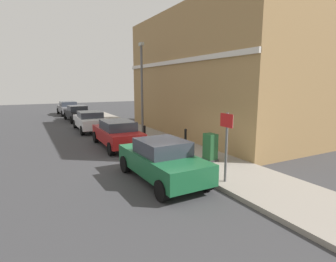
% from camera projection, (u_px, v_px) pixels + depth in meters
% --- Properties ---
extents(ground, '(80.00, 80.00, 0.00)m').
position_uv_depth(ground, '(162.00, 165.00, 11.18)').
color(ground, '#38383A').
extents(sidewalk, '(2.80, 30.00, 0.15)m').
position_uv_depth(sidewalk, '(145.00, 136.00, 17.21)').
color(sidewalk, gray).
rests_on(sidewalk, ground).
extents(corner_building, '(6.16, 13.36, 7.78)m').
position_uv_depth(corner_building, '(214.00, 75.00, 17.46)').
color(corner_building, '#9E7A4C').
rests_on(corner_building, ground).
extents(car_green, '(1.89, 4.10, 1.47)m').
position_uv_depth(car_green, '(162.00, 160.00, 9.30)').
color(car_green, '#195933').
rests_on(car_green, ground).
extents(car_red, '(1.88, 4.37, 1.44)m').
position_uv_depth(car_red, '(117.00, 133.00, 14.31)').
color(car_red, maroon).
rests_on(car_red, ground).
extents(car_white, '(1.95, 4.44, 1.40)m').
position_uv_depth(car_white, '(90.00, 121.00, 19.30)').
color(car_white, silver).
rests_on(car_white, ground).
extents(car_black, '(1.91, 4.38, 1.40)m').
position_uv_depth(car_black, '(77.00, 113.00, 24.45)').
color(car_black, black).
rests_on(car_black, ground).
extents(car_grey, '(1.92, 4.43, 1.45)m').
position_uv_depth(car_grey, '(68.00, 108.00, 29.20)').
color(car_grey, slate).
rests_on(car_grey, ground).
extents(utility_cabinet, '(0.46, 0.61, 1.15)m').
position_uv_depth(utility_cabinet, '(210.00, 148.00, 11.28)').
color(utility_cabinet, '#1E4C28').
rests_on(utility_cabinet, sidewalk).
extents(bollard_near_cabinet, '(0.14, 0.14, 1.04)m').
position_uv_depth(bollard_near_cabinet, '(185.00, 138.00, 13.17)').
color(bollard_near_cabinet, black).
rests_on(bollard_near_cabinet, sidewalk).
extents(bollard_far_kerb, '(0.14, 0.14, 1.04)m').
position_uv_depth(bollard_far_kerb, '(145.00, 134.00, 14.24)').
color(bollard_far_kerb, black).
rests_on(bollard_far_kerb, sidewalk).
extents(street_sign, '(0.08, 0.60, 2.30)m').
position_uv_depth(street_sign, '(226.00, 137.00, 8.68)').
color(street_sign, '#59595B').
rests_on(street_sign, sidewalk).
extents(lamppost, '(0.20, 0.44, 5.72)m').
position_uv_depth(lamppost, '(142.00, 85.00, 17.01)').
color(lamppost, '#59595B').
rests_on(lamppost, sidewalk).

